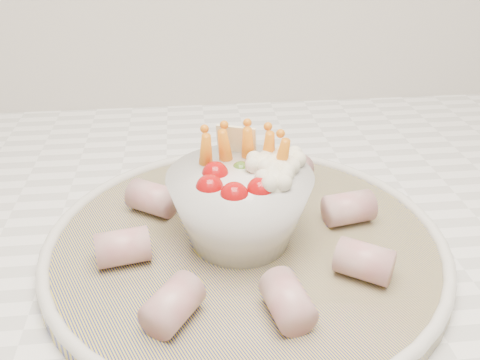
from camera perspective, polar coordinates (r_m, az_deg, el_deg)
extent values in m
cube|color=white|center=(0.66, 12.22, -2.64)|extent=(2.04, 0.62, 0.04)
cylinder|color=navy|center=(0.53, 0.59, -7.06)|extent=(0.52, 0.52, 0.01)
torus|color=silver|center=(0.53, 0.59, -6.40)|extent=(0.39, 0.39, 0.01)
sphere|color=#AA0A0C|center=(0.47, -3.26, -0.89)|extent=(0.03, 0.03, 0.03)
sphere|color=#AA0A0C|center=(0.46, -0.62, -1.73)|extent=(0.03, 0.03, 0.03)
sphere|color=#AA0A0C|center=(0.47, 2.20, -1.15)|extent=(0.03, 0.03, 0.03)
sphere|color=#AA0A0C|center=(0.49, -2.66, 0.56)|extent=(0.03, 0.03, 0.03)
sphere|color=#446A23|center=(0.51, 0.10, 0.99)|extent=(0.02, 0.02, 0.02)
cone|color=orange|center=(0.51, -1.58, 2.80)|extent=(0.03, 0.04, 0.06)
cone|color=orange|center=(0.52, 0.87, 3.05)|extent=(0.02, 0.03, 0.06)
cone|color=orange|center=(0.51, 3.06, 2.59)|extent=(0.02, 0.03, 0.06)
cone|color=orange|center=(0.51, -3.67, 2.32)|extent=(0.02, 0.03, 0.06)
cone|color=orange|center=(0.50, 4.39, 1.75)|extent=(0.03, 0.04, 0.06)
sphere|color=white|center=(0.49, 4.38, 0.66)|extent=(0.03, 0.03, 0.03)
sphere|color=white|center=(0.47, 3.70, -0.66)|extent=(0.03, 0.03, 0.03)
sphere|color=white|center=(0.51, 5.10, 1.66)|extent=(0.03, 0.03, 0.03)
sphere|color=white|center=(0.50, 2.41, 1.11)|extent=(0.03, 0.03, 0.03)
cube|color=beige|center=(0.53, -0.35, 3.75)|extent=(0.04, 0.02, 0.04)
cylinder|color=#A84C55|center=(0.55, 11.52, -2.95)|extent=(0.05, 0.04, 0.03)
cylinder|color=#A84C55|center=(0.61, 5.70, 0.58)|extent=(0.05, 0.06, 0.03)
cylinder|color=#A84C55|center=(0.62, -2.87, 1.26)|extent=(0.04, 0.05, 0.03)
cylinder|color=#A84C55|center=(0.57, -9.32, -1.93)|extent=(0.06, 0.05, 0.03)
cylinder|color=#A84C55|center=(0.50, -12.40, -7.01)|extent=(0.05, 0.04, 0.03)
cylinder|color=#A84C55|center=(0.43, -7.18, -13.04)|extent=(0.05, 0.06, 0.03)
cylinder|color=#A84C55|center=(0.43, 5.09, -12.70)|extent=(0.04, 0.05, 0.03)
cylinder|color=#A84C55|center=(0.48, 13.13, -8.44)|extent=(0.06, 0.05, 0.03)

